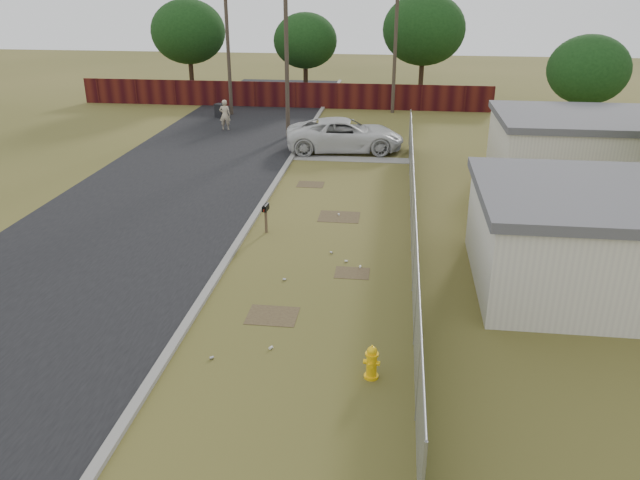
# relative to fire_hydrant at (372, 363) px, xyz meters

# --- Properties ---
(ground) EXTENTS (120.00, 120.00, 0.00)m
(ground) POSITION_rel_fire_hydrant_xyz_m (-2.08, 7.57, -0.41)
(ground) COLOR olive
(ground) RESTS_ON ground
(street) EXTENTS (15.10, 60.00, 0.12)m
(street) POSITION_rel_fire_hydrant_xyz_m (-8.84, 15.62, -0.39)
(street) COLOR black
(street) RESTS_ON ground
(chainlink_fence) EXTENTS (0.10, 27.06, 2.02)m
(chainlink_fence) POSITION_rel_fire_hydrant_xyz_m (1.04, 8.59, 0.39)
(chainlink_fence) COLOR gray
(chainlink_fence) RESTS_ON ground
(privacy_fence) EXTENTS (30.00, 0.12, 1.80)m
(privacy_fence) POSITION_rel_fire_hydrant_xyz_m (-8.08, 32.57, 0.49)
(privacy_fence) COLOR #48150F
(privacy_fence) RESTS_ON ground
(utility_poles) EXTENTS (12.60, 8.24, 9.00)m
(utility_poles) POSITION_rel_fire_hydrant_xyz_m (-5.74, 28.23, 4.28)
(utility_poles) COLOR #46382F
(utility_poles) RESTS_ON ground
(houses) EXTENTS (9.30, 17.24, 3.10)m
(houses) POSITION_rel_fire_hydrant_xyz_m (7.62, 10.70, 1.15)
(houses) COLOR beige
(houses) RESTS_ON ground
(horizon_trees) EXTENTS (33.32, 31.94, 7.78)m
(horizon_trees) POSITION_rel_fire_hydrant_xyz_m (-1.24, 31.13, 4.22)
(horizon_trees) COLOR #372718
(horizon_trees) RESTS_ON ground
(fire_hydrant) EXTENTS (0.40, 0.41, 0.88)m
(fire_hydrant) POSITION_rel_fire_hydrant_xyz_m (0.00, 0.00, 0.00)
(fire_hydrant) COLOR yellow
(fire_hydrant) RESTS_ON ground
(mailbox) EXTENTS (0.20, 0.49, 1.12)m
(mailbox) POSITION_rel_fire_hydrant_xyz_m (-4.30, 8.61, 0.47)
(mailbox) COLOR brown
(mailbox) RESTS_ON ground
(pickup_truck) EXTENTS (6.62, 3.70, 1.75)m
(pickup_truck) POSITION_rel_fire_hydrant_xyz_m (-2.46, 20.79, 0.46)
(pickup_truck) COLOR silver
(pickup_truck) RESTS_ON ground
(pedestrian) EXTENTS (0.71, 0.50, 1.86)m
(pedestrian) POSITION_rel_fire_hydrant_xyz_m (-10.24, 24.92, 0.52)
(pedestrian) COLOR #C5B190
(pedestrian) RESTS_ON ground
(trash_bin) EXTENTS (0.76, 0.82, 0.92)m
(trash_bin) POSITION_rel_fire_hydrant_xyz_m (-11.58, 28.49, 0.06)
(trash_bin) COLOR black
(trash_bin) RESTS_ON ground
(scattered_litter) EXTENTS (3.40, 10.59, 0.07)m
(scattered_litter) POSITION_rel_fire_hydrant_xyz_m (-2.11, 5.15, -0.37)
(scattered_litter) COLOR silver
(scattered_litter) RESTS_ON ground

